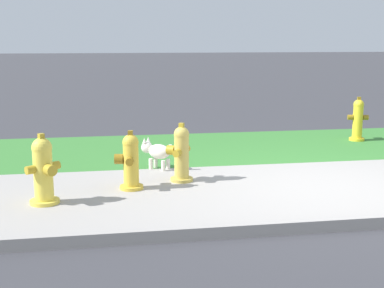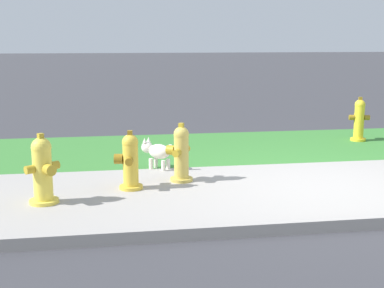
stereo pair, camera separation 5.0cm
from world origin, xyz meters
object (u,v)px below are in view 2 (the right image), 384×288
Objects in this scene: fire_hydrant_mid_block at (359,120)px; fire_hydrant_far_end at (130,162)px; fire_hydrant_across_street at (181,154)px; fire_hydrant_by_grass_verge at (43,170)px; small_white_dog at (157,152)px.

fire_hydrant_far_end is at bearing -135.76° from fire_hydrant_mid_block.
fire_hydrant_mid_block is at bearing -25.35° from fire_hydrant_across_street.
fire_hydrant_by_grass_verge is (-1.60, -0.68, 0.02)m from fire_hydrant_across_street.
fire_hydrant_by_grass_verge is (-0.95, -0.42, 0.03)m from fire_hydrant_far_end.
fire_hydrant_across_street is 1.74× the size of small_white_dog.
fire_hydrant_across_street reaches higher than small_white_dog.
fire_hydrant_by_grass_verge is at bearing 87.35° from small_white_dog.
fire_hydrant_across_street is 0.74m from small_white_dog.
fire_hydrant_by_grass_verge is at bearing 145.17° from fire_hydrant_across_street.
small_white_dog is at bearing 51.19° from fire_hydrant_across_street.
fire_hydrant_far_end is 0.92× the size of fire_hydrant_mid_block.
fire_hydrant_across_street is at bearing 168.39° from fire_hydrant_by_grass_verge.
fire_hydrant_mid_block is at bearing -115.76° from small_white_dog.
fire_hydrant_by_grass_verge is 1.82× the size of small_white_dog.
fire_hydrant_by_grass_verge is at bearing 122.60° from fire_hydrant_far_end.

